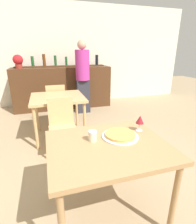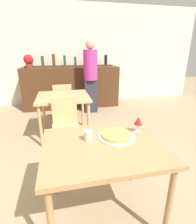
# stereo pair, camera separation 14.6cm
# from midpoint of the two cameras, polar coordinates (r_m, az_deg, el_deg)

# --- Properties ---
(ground_plane) EXTENTS (16.00, 16.00, 0.00)m
(ground_plane) POSITION_cam_midpoint_polar(r_m,az_deg,el_deg) (2.04, 3.82, -29.75)
(ground_plane) COLOR tan
(wall_back) EXTENTS (8.00, 0.05, 2.80)m
(wall_back) POSITION_cam_midpoint_polar(r_m,az_deg,el_deg) (5.40, -8.66, 17.78)
(wall_back) COLOR silver
(wall_back) RESTS_ON ground_plane
(dining_table_near) EXTENTS (1.03, 0.85, 0.78)m
(dining_table_near) POSITION_cam_midpoint_polar(r_m,az_deg,el_deg) (1.58, 4.39, -13.23)
(dining_table_near) COLOR #A87F51
(dining_table_near) RESTS_ON ground_plane
(dining_table_far) EXTENTS (0.91, 0.88, 0.77)m
(dining_table_far) POSITION_cam_midpoint_polar(r_m,az_deg,el_deg) (3.22, -9.99, 3.69)
(dining_table_far) COLOR tan
(dining_table_far) RESTS_ON ground_plane
(bar_counter) EXTENTS (2.60, 0.56, 1.12)m
(bar_counter) POSITION_cam_midpoint_polar(r_m,az_deg,el_deg) (5.00, -7.73, 7.97)
(bar_counter) COLOR #4C2D19
(bar_counter) RESTS_ON ground_plane
(bar_back_shelf) EXTENTS (2.39, 0.24, 0.33)m
(bar_back_shelf) POSITION_cam_midpoint_polar(r_m,az_deg,el_deg) (5.05, -7.87, 15.34)
(bar_back_shelf) COLOR #4C2D19
(bar_back_shelf) RESTS_ON bar_counter
(chair_far_side_front) EXTENTS (0.40, 0.40, 0.88)m
(chair_far_side_front) POSITION_cam_midpoint_polar(r_m,az_deg,el_deg) (2.69, -9.07, -3.32)
(chair_far_side_front) COLOR tan
(chair_far_side_front) RESTS_ON ground_plane
(chair_far_side_back) EXTENTS (0.40, 0.40, 0.88)m
(chair_far_side_back) POSITION_cam_midpoint_polar(r_m,az_deg,el_deg) (3.85, -10.34, 3.63)
(chair_far_side_back) COLOR tan
(chair_far_side_back) RESTS_ON ground_plane
(pizza_tray) EXTENTS (0.34, 0.34, 0.04)m
(pizza_tray) POSITION_cam_midpoint_polar(r_m,az_deg,el_deg) (1.65, 8.68, -7.78)
(pizza_tray) COLOR silver
(pizza_tray) RESTS_ON dining_table_near
(cheese_shaker) EXTENTS (0.08, 0.08, 0.09)m
(cheese_shaker) POSITION_cam_midpoint_polar(r_m,az_deg,el_deg) (1.57, -0.49, -7.77)
(cheese_shaker) COLOR beige
(cheese_shaker) RESTS_ON dining_table_near
(person_standing) EXTENTS (0.34, 0.34, 1.78)m
(person_standing) POSITION_cam_midpoint_polar(r_m,az_deg,el_deg) (4.42, -1.49, 12.03)
(person_standing) COLOR #2D2D38
(person_standing) RESTS_ON ground_plane
(wine_glass) EXTENTS (0.08, 0.08, 0.16)m
(wine_glass) POSITION_cam_midpoint_polar(r_m,az_deg,el_deg) (1.76, 15.36, -2.96)
(wine_glass) COLOR silver
(wine_glass) RESTS_ON dining_table_near
(potted_plant) EXTENTS (0.24, 0.24, 0.33)m
(potted_plant) POSITION_cam_midpoint_polar(r_m,az_deg,el_deg) (4.88, -20.92, 15.46)
(potted_plant) COLOR maroon
(potted_plant) RESTS_ON bar_counter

